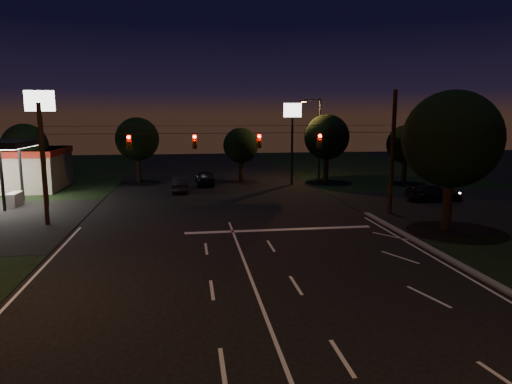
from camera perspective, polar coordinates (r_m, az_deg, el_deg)
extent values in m
plane|color=black|center=(17.93, 0.75, -14.17)|extent=(140.00, 140.00, 0.00)
cube|color=black|center=(40.02, 26.20, -1.79)|extent=(20.00, 16.00, 0.02)
cube|color=silver|center=(29.17, 2.97, -4.73)|extent=(12.00, 0.50, 0.01)
cylinder|color=black|center=(35.21, 16.34, -2.62)|extent=(0.30, 0.30, 9.00)
cylinder|color=black|center=(33.37, -24.58, -3.78)|extent=(0.28, 0.28, 8.00)
cylinder|color=black|center=(31.33, -3.65, 7.35)|extent=(24.00, 0.03, 0.03)
cylinder|color=black|center=(31.32, -3.66, 8.27)|extent=(24.00, 0.02, 0.02)
cube|color=#3F3307|center=(31.48, -15.57, 6.03)|extent=(0.32, 0.26, 1.00)
sphere|color=#FF0705|center=(31.31, -15.64, 6.62)|extent=(0.22, 0.22, 0.22)
sphere|color=black|center=(31.33, -15.61, 6.01)|extent=(0.20, 0.20, 0.20)
sphere|color=black|center=(31.35, -15.58, 5.41)|extent=(0.20, 0.20, 0.20)
cube|color=#3F3307|center=(31.25, -7.68, 6.27)|extent=(0.32, 0.26, 1.00)
sphere|color=#FF0705|center=(31.07, -7.69, 6.86)|extent=(0.22, 0.22, 0.22)
sphere|color=black|center=(31.09, -7.68, 6.26)|extent=(0.20, 0.20, 0.20)
sphere|color=black|center=(31.11, -7.67, 5.65)|extent=(0.20, 0.20, 0.20)
cube|color=#3F3307|center=(31.62, 0.36, 6.40)|extent=(0.32, 0.26, 1.00)
sphere|color=#FF0705|center=(31.44, 0.41, 6.98)|extent=(0.22, 0.22, 0.22)
sphere|color=black|center=(31.46, 0.41, 6.38)|extent=(0.20, 0.20, 0.20)
sphere|color=black|center=(31.48, 0.41, 5.78)|extent=(0.20, 0.20, 0.20)
cube|color=#3F3307|center=(32.55, 7.91, 6.40)|extent=(0.32, 0.26, 1.00)
sphere|color=#FF0705|center=(32.39, 8.00, 6.96)|extent=(0.22, 0.22, 0.22)
sphere|color=black|center=(32.40, 7.99, 6.38)|extent=(0.20, 0.20, 0.20)
sphere|color=black|center=(32.42, 7.98, 5.80)|extent=(0.20, 0.20, 0.20)
cube|color=gray|center=(41.18, -27.99, -0.85)|extent=(0.80, 2.00, 1.10)
cylinder|color=black|center=(39.06, -29.17, 1.30)|extent=(0.24, 0.24, 4.80)
cylinder|color=black|center=(42.79, -27.31, 2.07)|extent=(0.24, 0.24, 4.80)
cylinder|color=black|center=(40.00, -24.97, 3.74)|extent=(0.24, 0.24, 7.50)
cube|color=white|center=(39.86, -25.44, 10.25)|extent=(2.20, 0.30, 1.60)
cylinder|color=black|center=(47.55, 4.52, 5.10)|extent=(0.24, 0.24, 7.00)
cube|color=white|center=(47.41, 4.59, 10.17)|extent=(1.80, 0.30, 1.40)
cylinder|color=black|center=(50.30, 7.94, 6.43)|extent=(0.20, 0.20, 9.00)
cylinder|color=black|center=(50.00, 7.04, 11.36)|extent=(1.80, 0.12, 0.12)
cube|color=black|center=(49.77, 6.02, 11.27)|extent=(0.60, 0.35, 0.22)
cube|color=orange|center=(49.77, 6.02, 11.13)|extent=(0.45, 0.25, 0.04)
cylinder|color=black|center=(31.21, 22.84, -0.79)|extent=(0.60, 0.60, 4.00)
sphere|color=black|center=(30.80, 23.29, 6.11)|extent=(6.00, 6.00, 6.00)
sphere|color=black|center=(31.51, 23.78, 5.81)|extent=(4.50, 4.50, 4.50)
sphere|color=black|center=(30.76, 22.03, 5.93)|extent=(4.20, 4.20, 4.20)
cylinder|color=black|center=(49.02, -26.66, 1.89)|extent=(0.49, 0.49, 3.00)
sphere|color=black|center=(48.77, -26.91, 5.17)|extent=(4.20, 4.20, 4.20)
sphere|color=black|center=(48.95, -26.32, 5.08)|extent=(3.15, 3.15, 3.15)
sphere|color=black|center=(49.11, -27.29, 5.05)|extent=(2.94, 2.94, 2.94)
cylinder|color=black|center=(50.79, -14.48, 2.99)|extent=(0.52, 0.52, 3.25)
sphere|color=black|center=(50.55, -14.62, 6.43)|extent=(4.60, 4.60, 4.60)
sphere|color=black|center=(50.85, -14.06, 6.31)|extent=(3.45, 3.45, 3.45)
sphere|color=black|center=(50.83, -15.11, 6.31)|extent=(3.22, 3.22, 3.22)
cylinder|color=black|center=(49.86, -1.90, 2.88)|extent=(0.47, 0.47, 2.75)
sphere|color=black|center=(49.63, -1.92, 5.85)|extent=(3.80, 3.80, 3.80)
sphere|color=black|center=(49.96, -1.52, 5.74)|extent=(2.85, 2.85, 2.85)
sphere|color=black|center=(49.78, -2.38, 5.76)|extent=(2.66, 2.66, 2.66)
cylinder|color=black|center=(49.72, 8.74, 3.13)|extent=(0.53, 0.53, 3.40)
sphere|color=black|center=(49.47, 8.83, 6.81)|extent=(4.80, 4.80, 4.80)
sphere|color=black|center=(49.96, 9.23, 6.66)|extent=(3.60, 3.60, 3.60)
sphere|color=black|center=(49.56, 8.21, 6.71)|extent=(3.36, 3.36, 3.36)
cylinder|color=black|center=(50.88, 18.05, 2.63)|extent=(0.48, 0.48, 2.90)
sphere|color=black|center=(50.64, 18.21, 5.69)|extent=(4.00, 4.00, 4.00)
sphere|color=black|center=(51.09, 18.46, 5.58)|extent=(3.00, 3.00, 3.00)
sphere|color=black|center=(50.65, 17.70, 5.62)|extent=(2.80, 2.80, 2.80)
imported|color=black|center=(47.79, -6.41, 1.81)|extent=(2.02, 4.63, 1.55)
imported|color=black|center=(43.92, -9.53, 0.94)|extent=(1.65, 4.30, 1.40)
imported|color=black|center=(41.46, 21.33, -0.10)|extent=(4.81, 1.96, 1.39)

